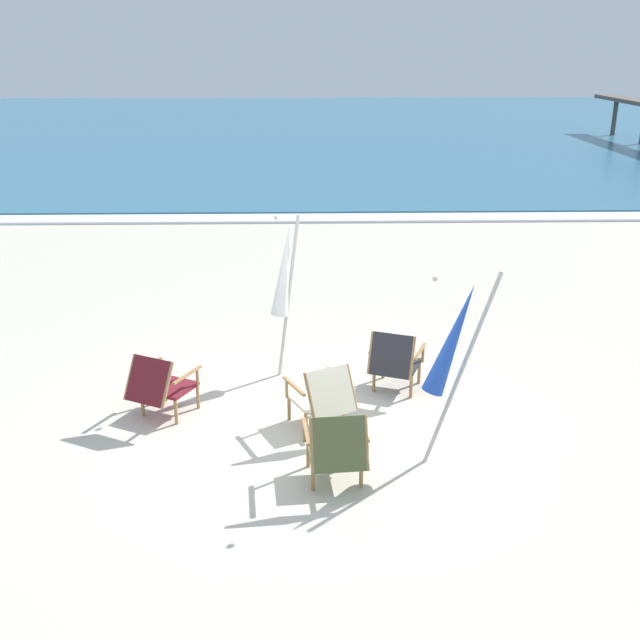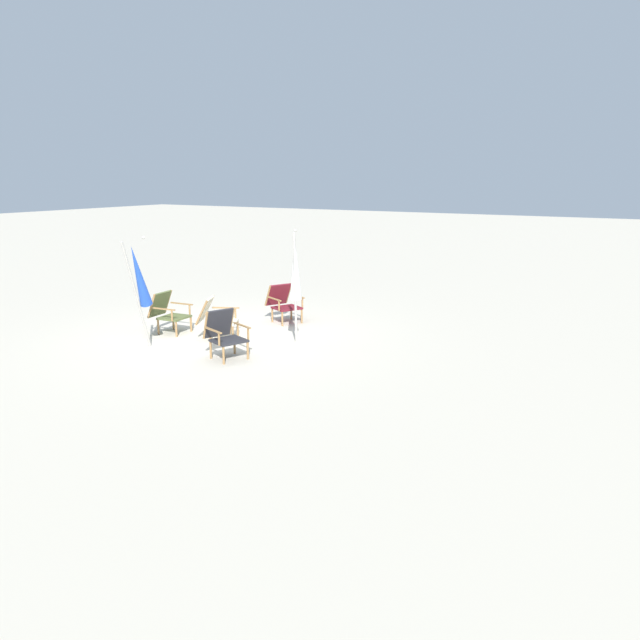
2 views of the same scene
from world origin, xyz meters
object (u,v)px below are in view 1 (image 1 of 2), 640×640
at_px(beach_chair_back_right, 323,396).
at_px(beach_chair_mid_center, 395,360).
at_px(beach_chair_back_left, 337,447).
at_px(umbrella_furled_blue, 453,341).
at_px(beach_chair_far_center, 160,384).
at_px(umbrella_furled_white, 285,272).

bearing_deg(beach_chair_back_right, beach_chair_mid_center, 46.04).
bearing_deg(beach_chair_back_left, umbrella_furled_blue, 22.96).
bearing_deg(umbrella_furled_blue, beach_chair_mid_center, 103.21).
xyz_separation_m(beach_chair_far_center, umbrella_furled_blue, (3.10, -0.95, 0.89)).
bearing_deg(umbrella_furled_white, beach_chair_back_left, -78.59).
bearing_deg(umbrella_furled_blue, beach_chair_far_center, 162.93).
relative_size(beach_chair_back_right, umbrella_furled_white, 0.43).
distance_m(beach_chair_far_center, umbrella_furled_white, 2.08).
relative_size(beach_chair_back_left, beach_chair_mid_center, 0.97).
height_order(beach_chair_back_left, umbrella_furled_blue, umbrella_furled_blue).
bearing_deg(beach_chair_far_center, umbrella_furled_blue, -17.07).
height_order(beach_chair_back_right, umbrella_furled_white, umbrella_furled_white).
relative_size(beach_chair_back_right, beach_chair_back_left, 1.13).
relative_size(beach_chair_back_left, umbrella_furled_blue, 0.40).
xyz_separation_m(beach_chair_mid_center, umbrella_furled_white, (-1.33, 0.60, 0.95)).
bearing_deg(beach_chair_mid_center, beach_chair_far_center, -167.59).
height_order(beach_chair_mid_center, umbrella_furled_white, umbrella_furled_white).
xyz_separation_m(beach_chair_mid_center, umbrella_furled_blue, (0.37, -1.56, 0.88)).
bearing_deg(beach_chair_mid_center, umbrella_furled_blue, -76.79).
xyz_separation_m(beach_chair_back_right, beach_chair_mid_center, (0.90, 0.94, 0.01)).
bearing_deg(beach_chair_back_right, beach_chair_far_center, 169.73).
distance_m(beach_chair_back_left, beach_chair_mid_center, 2.20).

